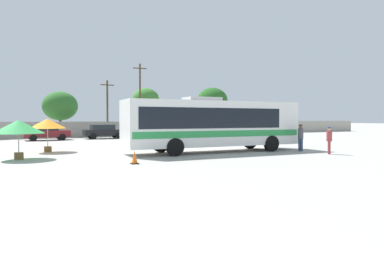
{
  "coord_description": "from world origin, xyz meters",
  "views": [
    {
      "loc": [
        -11.9,
        -18.88,
        2.13
      ],
      "look_at": [
        -1.15,
        2.61,
        1.5
      ],
      "focal_mm": 31.75,
      "sensor_mm": 36.0,
      "label": 1
    }
  ],
  "objects_px": {
    "roadside_tree_right": "(212,101)",
    "utility_pole_near": "(107,107)",
    "parked_car_leftmost_maroon": "(46,132)",
    "parked_car_third_black": "(156,131)",
    "coach_bus_white_green": "(212,123)",
    "traffic_cone_on_apron": "(135,157)",
    "vendor_umbrella_near_gate_orange": "(48,124)",
    "passenger_waiting_on_apron": "(329,139)",
    "roadside_tree_midleft": "(60,106)",
    "vendor_umbrella_secondary_green": "(18,127)",
    "attendant_by_bus_door": "(301,136)",
    "roadside_tree_midright": "(146,100)",
    "parked_car_second_black": "(104,131)",
    "utility_pole_far": "(140,98)"
  },
  "relations": [
    {
      "from": "utility_pole_near",
      "to": "traffic_cone_on_apron",
      "type": "height_order",
      "value": "utility_pole_near"
    },
    {
      "from": "passenger_waiting_on_apron",
      "to": "roadside_tree_midright",
      "type": "height_order",
      "value": "roadside_tree_midright"
    },
    {
      "from": "parked_car_third_black",
      "to": "utility_pole_near",
      "type": "distance_m",
      "value": 9.07
    },
    {
      "from": "attendant_by_bus_door",
      "to": "vendor_umbrella_near_gate_orange",
      "type": "height_order",
      "value": "vendor_umbrella_near_gate_orange"
    },
    {
      "from": "parked_car_third_black",
      "to": "roadside_tree_midleft",
      "type": "relative_size",
      "value": 0.76
    },
    {
      "from": "utility_pole_near",
      "to": "roadside_tree_midleft",
      "type": "bearing_deg",
      "value": -178.43
    },
    {
      "from": "utility_pole_near",
      "to": "roadside_tree_right",
      "type": "relative_size",
      "value": 1.02
    },
    {
      "from": "parked_car_leftmost_maroon",
      "to": "passenger_waiting_on_apron",
      "type": "bearing_deg",
      "value": -57.18
    },
    {
      "from": "coach_bus_white_green",
      "to": "traffic_cone_on_apron",
      "type": "height_order",
      "value": "coach_bus_white_green"
    },
    {
      "from": "parked_car_third_black",
      "to": "vendor_umbrella_near_gate_orange",
      "type": "bearing_deg",
      "value": -133.39
    },
    {
      "from": "parked_car_second_black",
      "to": "utility_pole_near",
      "type": "distance_m",
      "value": 7.78
    },
    {
      "from": "passenger_waiting_on_apron",
      "to": "coach_bus_white_green",
      "type": "bearing_deg",
      "value": 142.98
    },
    {
      "from": "parked_car_leftmost_maroon",
      "to": "utility_pole_far",
      "type": "relative_size",
      "value": 0.47
    },
    {
      "from": "attendant_by_bus_door",
      "to": "traffic_cone_on_apron",
      "type": "distance_m",
      "value": 11.86
    },
    {
      "from": "roadside_tree_midright",
      "to": "utility_pole_far",
      "type": "bearing_deg",
      "value": -117.52
    },
    {
      "from": "parked_car_leftmost_maroon",
      "to": "traffic_cone_on_apron",
      "type": "height_order",
      "value": "parked_car_leftmost_maroon"
    },
    {
      "from": "parked_car_second_black",
      "to": "roadside_tree_midright",
      "type": "bearing_deg",
      "value": 50.42
    },
    {
      "from": "coach_bus_white_green",
      "to": "roadside_tree_right",
      "type": "xyz_separation_m",
      "value": [
        15.54,
        26.91,
        3.11
      ]
    },
    {
      "from": "parked_car_third_black",
      "to": "vendor_umbrella_secondary_green",
      "type": "bearing_deg",
      "value": -129.93
    },
    {
      "from": "coach_bus_white_green",
      "to": "utility_pole_far",
      "type": "bearing_deg",
      "value": 82.97
    },
    {
      "from": "utility_pole_near",
      "to": "traffic_cone_on_apron",
      "type": "distance_m",
      "value": 29.59
    },
    {
      "from": "passenger_waiting_on_apron",
      "to": "roadside_tree_midright",
      "type": "xyz_separation_m",
      "value": [
        -0.48,
        32.86,
        4.05
      ]
    },
    {
      "from": "roadside_tree_midleft",
      "to": "vendor_umbrella_secondary_green",
      "type": "bearing_deg",
      "value": -100.14
    },
    {
      "from": "parked_car_second_black",
      "to": "roadside_tree_right",
      "type": "xyz_separation_m",
      "value": [
        18.5,
        8.27,
        4.19
      ]
    },
    {
      "from": "attendant_by_bus_door",
      "to": "utility_pole_far",
      "type": "distance_m",
      "value": 26.75
    },
    {
      "from": "vendor_umbrella_near_gate_orange",
      "to": "roadside_tree_midright",
      "type": "xyz_separation_m",
      "value": [
        14.73,
        23.73,
        3.18
      ]
    },
    {
      "from": "coach_bus_white_green",
      "to": "parked_car_leftmost_maroon",
      "type": "bearing_deg",
      "value": 115.83
    },
    {
      "from": "roadside_tree_midleft",
      "to": "traffic_cone_on_apron",
      "type": "xyz_separation_m",
      "value": [
        0.61,
        -28.77,
        -3.43
      ]
    },
    {
      "from": "vendor_umbrella_secondary_green",
      "to": "roadside_tree_right",
      "type": "relative_size",
      "value": 0.37
    },
    {
      "from": "attendant_by_bus_door",
      "to": "roadside_tree_right",
      "type": "distance_m",
      "value": 30.91
    },
    {
      "from": "vendor_umbrella_secondary_green",
      "to": "parked_car_second_black",
      "type": "relative_size",
      "value": 0.58
    },
    {
      "from": "roadside_tree_right",
      "to": "utility_pole_near",
      "type": "bearing_deg",
      "value": -175.35
    },
    {
      "from": "roadside_tree_midleft",
      "to": "roadside_tree_right",
      "type": "height_order",
      "value": "roadside_tree_right"
    },
    {
      "from": "vendor_umbrella_secondary_green",
      "to": "traffic_cone_on_apron",
      "type": "height_order",
      "value": "vendor_umbrella_secondary_green"
    },
    {
      "from": "parked_car_third_black",
      "to": "roadside_tree_right",
      "type": "relative_size",
      "value": 0.6
    },
    {
      "from": "coach_bus_white_green",
      "to": "parked_car_third_black",
      "type": "bearing_deg",
      "value": 80.83
    },
    {
      "from": "parked_car_third_black",
      "to": "attendant_by_bus_door",
      "type": "bearing_deg",
      "value": -82.39
    },
    {
      "from": "passenger_waiting_on_apron",
      "to": "traffic_cone_on_apron",
      "type": "bearing_deg",
      "value": 175.47
    },
    {
      "from": "passenger_waiting_on_apron",
      "to": "vendor_umbrella_near_gate_orange",
      "type": "distance_m",
      "value": 17.76
    },
    {
      "from": "attendant_by_bus_door",
      "to": "passenger_waiting_on_apron",
      "type": "relative_size",
      "value": 1.08
    },
    {
      "from": "coach_bus_white_green",
      "to": "roadside_tree_midleft",
      "type": "xyz_separation_m",
      "value": [
        -6.81,
        25.41,
        1.87
      ]
    },
    {
      "from": "passenger_waiting_on_apron",
      "to": "roadside_tree_right",
      "type": "height_order",
      "value": "roadside_tree_right"
    },
    {
      "from": "vendor_umbrella_near_gate_orange",
      "to": "vendor_umbrella_secondary_green",
      "type": "relative_size",
      "value": 0.89
    },
    {
      "from": "parked_car_leftmost_maroon",
      "to": "parked_car_third_black",
      "type": "distance_m",
      "value": 11.71
    },
    {
      "from": "roadside_tree_midleft",
      "to": "traffic_cone_on_apron",
      "type": "distance_m",
      "value": 28.98
    },
    {
      "from": "passenger_waiting_on_apron",
      "to": "roadside_tree_right",
      "type": "xyz_separation_m",
      "value": [
        9.83,
        31.22,
        4.05
      ]
    },
    {
      "from": "parked_car_leftmost_maroon",
      "to": "parked_car_third_black",
      "type": "relative_size",
      "value": 1.05
    },
    {
      "from": "traffic_cone_on_apron",
      "to": "coach_bus_white_green",
      "type": "bearing_deg",
      "value": 28.45
    },
    {
      "from": "attendant_by_bus_door",
      "to": "parked_car_third_black",
      "type": "xyz_separation_m",
      "value": [
        -2.67,
        20.02,
        -0.21
      ]
    },
    {
      "from": "parked_car_second_black",
      "to": "traffic_cone_on_apron",
      "type": "distance_m",
      "value": 22.25
    }
  ]
}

